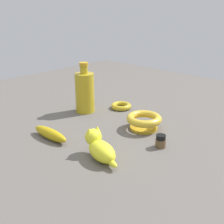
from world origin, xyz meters
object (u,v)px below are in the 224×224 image
Objects in this scene: bangle at (121,106)px; nail_polish_jar at (161,141)px; bowl at (144,120)px; banana at (50,134)px; bottle_tall at (85,92)px; cat_figurine at (100,147)px.

nail_polish_jar is (0.33, -0.19, 0.01)m from bangle.
banana is at bearing -123.10° from bowl.
nail_polish_jar is 0.20× the size of bottle_tall.
nail_polish_jar is 0.26× the size of banana.
nail_polish_jar reaches higher than banana.
bowl is 0.26m from cat_figurine.
banana is at bearing -86.74° from bangle.
bangle is 0.55× the size of banana.
banana reaches higher than bangle.
cat_figurine is (0.22, 0.02, 0.02)m from banana.
bangle is 0.43× the size of bottle_tall.
bowl is (-0.12, 0.08, 0.01)m from nail_polish_jar.
bottle_tall reaches higher than bangle.
nail_polish_jar reaches higher than bangle.
banana is 0.29m from bottle_tall.
nail_polish_jar is 0.21m from cat_figurine.
nail_polish_jar is at bearing -147.95° from banana.
banana is 0.77× the size of bottle_tall.
bottle_tall is at bearing -123.36° from bangle.
bangle is 0.23m from bowl.
bangle is 0.39m from banana.
bottle_tall reaches higher than nail_polish_jar.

